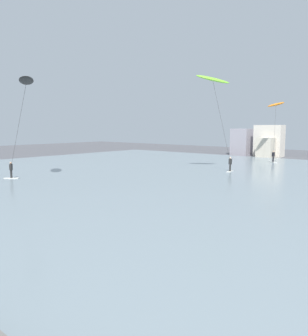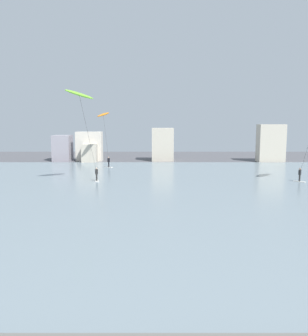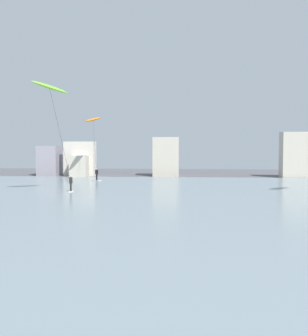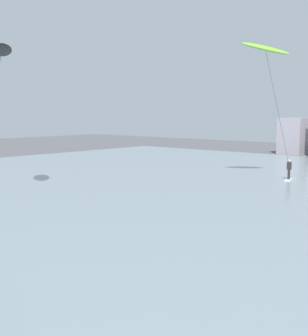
# 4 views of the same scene
# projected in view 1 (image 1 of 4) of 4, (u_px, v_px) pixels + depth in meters

# --- Properties ---
(water_bay) EXTENTS (84.00, 52.00, 0.10)m
(water_bay) POSITION_uv_depth(u_px,v_px,m) (282.00, 187.00, 29.80)
(water_bay) COLOR gray
(water_bay) RESTS_ON ground
(kitesurfer_lime) EXTENTS (3.60, 4.22, 10.94)m
(kitesurfer_lime) POSITION_uv_depth(u_px,v_px,m) (214.00, 85.00, 38.22)
(kitesurfer_lime) COLOR silver
(kitesurfer_lime) RESTS_ON water_bay
(kitesurfer_black) EXTENTS (5.43, 3.24, 9.64)m
(kitesurfer_black) POSITION_uv_depth(u_px,v_px,m) (25.00, 87.00, 32.02)
(kitesurfer_black) COLOR silver
(kitesurfer_black) RESTS_ON water_bay
(kitesurfer_orange) EXTENTS (3.02, 5.35, 8.86)m
(kitesurfer_orange) POSITION_uv_depth(u_px,v_px,m) (276.00, 110.00, 51.46)
(kitesurfer_orange) COLOR silver
(kitesurfer_orange) RESTS_ON water_bay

